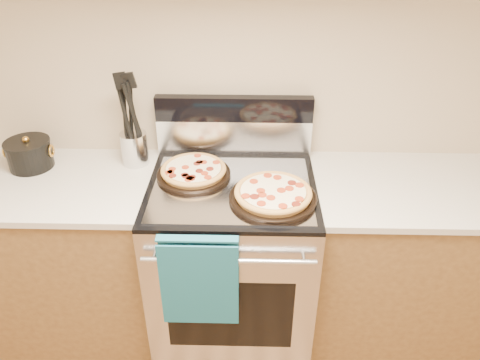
{
  "coord_description": "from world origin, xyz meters",
  "views": [
    {
      "loc": [
        0.08,
        -0.13,
        2.05
      ],
      "look_at": [
        0.04,
        1.55,
        1.01
      ],
      "focal_mm": 35.0,
      "sensor_mm": 36.0,
      "label": 1
    }
  ],
  "objects_px": {
    "pepperoni_pizza_front": "(273,194)",
    "utensil_crock": "(135,148)",
    "saucepan": "(30,155)",
    "pepperoni_pizza_back": "(194,171)",
    "range_body": "(233,264)"
  },
  "relations": [
    {
      "from": "range_body",
      "to": "utensil_crock",
      "type": "bearing_deg",
      "value": 156.31
    },
    {
      "from": "utensil_crock",
      "to": "saucepan",
      "type": "height_order",
      "value": "utensil_crock"
    },
    {
      "from": "pepperoni_pizza_back",
      "to": "saucepan",
      "type": "xyz_separation_m",
      "value": [
        -0.8,
        0.09,
        0.02
      ]
    },
    {
      "from": "pepperoni_pizza_front",
      "to": "saucepan",
      "type": "height_order",
      "value": "saucepan"
    },
    {
      "from": "pepperoni_pizza_front",
      "to": "utensil_crock",
      "type": "relative_size",
      "value": 2.3
    },
    {
      "from": "range_body",
      "to": "utensil_crock",
      "type": "relative_size",
      "value": 5.62
    },
    {
      "from": "pepperoni_pizza_front",
      "to": "pepperoni_pizza_back",
      "type": "bearing_deg",
      "value": 152.34
    },
    {
      "from": "pepperoni_pizza_front",
      "to": "utensil_crock",
      "type": "height_order",
      "value": "utensil_crock"
    },
    {
      "from": "pepperoni_pizza_back",
      "to": "pepperoni_pizza_front",
      "type": "height_order",
      "value": "pepperoni_pizza_front"
    },
    {
      "from": "pepperoni_pizza_back",
      "to": "pepperoni_pizza_front",
      "type": "distance_m",
      "value": 0.41
    },
    {
      "from": "utensil_crock",
      "to": "pepperoni_pizza_back",
      "type": "bearing_deg",
      "value": -25.11
    },
    {
      "from": "pepperoni_pizza_front",
      "to": "utensil_crock",
      "type": "distance_m",
      "value": 0.74
    },
    {
      "from": "saucepan",
      "to": "utensil_crock",
      "type": "bearing_deg",
      "value": 5.67
    },
    {
      "from": "saucepan",
      "to": "pepperoni_pizza_front",
      "type": "bearing_deg",
      "value": -13.6
    },
    {
      "from": "range_body",
      "to": "pepperoni_pizza_back",
      "type": "bearing_deg",
      "value": 158.75
    }
  ]
}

